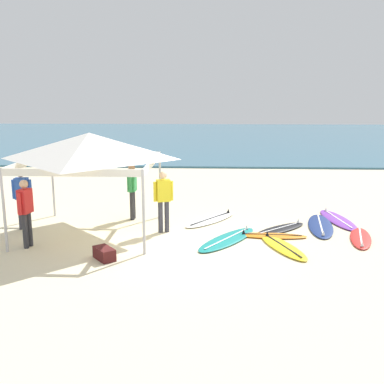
# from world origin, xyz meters

# --- Properties ---
(ground_plane) EXTENTS (80.00, 80.00, 0.00)m
(ground_plane) POSITION_xyz_m (0.00, 0.00, 0.00)
(ground_plane) COLOR beige
(sea) EXTENTS (80.00, 36.00, 0.10)m
(sea) POSITION_xyz_m (0.00, 30.30, 0.05)
(sea) COLOR #386B84
(sea) RESTS_ON ground
(canopy_tent) EXTENTS (3.47, 3.47, 2.75)m
(canopy_tent) POSITION_xyz_m (-2.51, 0.93, 2.39)
(canopy_tent) COLOR #B7B7BC
(canopy_tent) RESTS_ON ground
(surfboard_red) EXTENTS (1.02, 2.01, 0.19)m
(surfboard_red) POSITION_xyz_m (4.70, 0.64, 0.04)
(surfboard_red) COLOR red
(surfboard_red) RESTS_ON ground
(surfboard_purple) EXTENTS (0.94, 2.41, 0.19)m
(surfboard_purple) POSITION_xyz_m (4.58, 2.44, 0.04)
(surfboard_purple) COLOR purple
(surfboard_purple) RESTS_ON ground
(surfboard_white) EXTENTS (1.84, 2.17, 0.19)m
(surfboard_white) POSITION_xyz_m (0.74, 2.27, 0.04)
(surfboard_white) COLOR white
(surfboard_white) RESTS_ON ground
(surfboard_black) EXTENTS (1.78, 1.67, 0.19)m
(surfboard_black) POSITION_xyz_m (2.71, 1.39, 0.04)
(surfboard_black) COLOR black
(surfboard_black) RESTS_ON ground
(surfboard_teal) EXTENTS (1.93, 2.46, 0.19)m
(surfboard_teal) POSITION_xyz_m (1.19, 0.37, 0.04)
(surfboard_teal) COLOR #19847F
(surfboard_teal) RESTS_ON ground
(surfboard_navy) EXTENTS (1.07, 2.60, 0.19)m
(surfboard_navy) POSITION_xyz_m (3.90, 1.74, 0.04)
(surfboard_navy) COLOR navy
(surfboard_navy) RESTS_ON ground
(surfboard_yellow) EXTENTS (1.25, 2.18, 0.19)m
(surfboard_yellow) POSITION_xyz_m (2.54, -0.17, 0.04)
(surfboard_yellow) COLOR yellow
(surfboard_yellow) RESTS_ON ground
(surfboard_orange) EXTENTS (1.88, 0.60, 0.19)m
(surfboard_orange) POSITION_xyz_m (2.37, 0.73, 0.04)
(surfboard_orange) COLOR orange
(surfboard_orange) RESTS_ON ground
(person_green) EXTENTS (0.24, 0.55, 1.71)m
(person_green) POSITION_xyz_m (-1.65, 2.34, 0.99)
(person_green) COLOR #2D2D33
(person_green) RESTS_ON ground
(person_blue) EXTENTS (0.55, 0.25, 1.71)m
(person_blue) POSITION_xyz_m (-4.54, 1.14, 0.99)
(person_blue) COLOR #383842
(person_blue) RESTS_ON ground
(person_yellow) EXTENTS (0.53, 0.32, 1.71)m
(person_yellow) POSITION_xyz_m (-0.56, 1.04, 0.99)
(person_yellow) COLOR #383842
(person_yellow) RESTS_ON ground
(person_red) EXTENTS (0.28, 0.54, 1.71)m
(person_red) POSITION_xyz_m (-3.82, -0.37, 0.99)
(person_red) COLOR #2D2D33
(person_red) RESTS_ON ground
(gear_bag_near_tent) EXTENTS (0.63, 0.67, 0.28)m
(gear_bag_near_tent) POSITION_xyz_m (-1.71, -1.15, 0.14)
(gear_bag_near_tent) COLOR #4C1919
(gear_bag_near_tent) RESTS_ON ground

